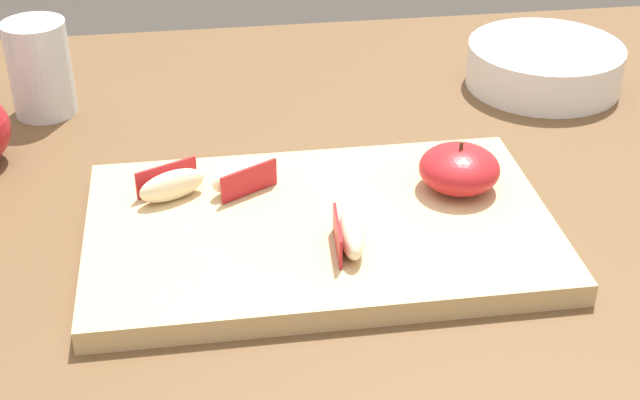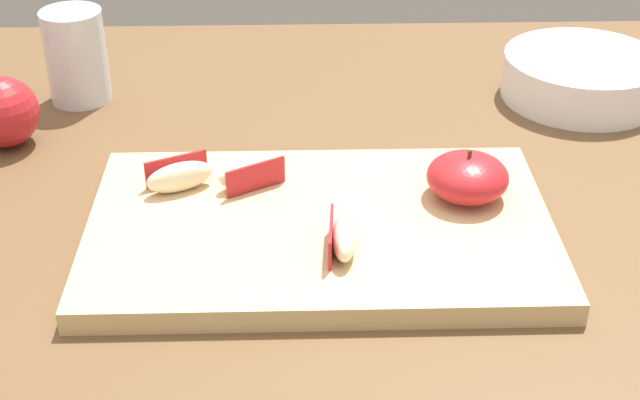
% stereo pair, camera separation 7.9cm
% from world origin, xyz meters
% --- Properties ---
extents(dining_table, '(1.45, 0.91, 0.73)m').
position_xyz_m(dining_table, '(0.00, 0.00, 0.64)').
color(dining_table, brown).
rests_on(dining_table, ground_plane).
extents(cutting_board, '(0.40, 0.25, 0.02)m').
position_xyz_m(cutting_board, '(0.07, -0.07, 0.74)').
color(cutting_board, tan).
rests_on(cutting_board, dining_table).
extents(apple_half_skin_up, '(0.07, 0.07, 0.05)m').
position_xyz_m(apple_half_skin_up, '(0.20, -0.03, 0.77)').
color(apple_half_skin_up, '#B21E23').
rests_on(apple_half_skin_up, cutting_board).
extents(apple_wedge_back, '(0.03, 0.06, 0.03)m').
position_xyz_m(apple_wedge_back, '(0.09, -0.12, 0.77)').
color(apple_wedge_back, beige).
rests_on(apple_wedge_back, cutting_board).
extents(apple_wedge_right, '(0.07, 0.05, 0.03)m').
position_xyz_m(apple_wedge_right, '(-0.06, -0.01, 0.77)').
color(apple_wedge_right, beige).
rests_on(apple_wedge_right, cutting_board).
extents(apple_wedge_middle, '(0.06, 0.05, 0.03)m').
position_xyz_m(apple_wedge_middle, '(0.01, -0.01, 0.77)').
color(apple_wedge_middle, beige).
rests_on(apple_wedge_middle, cutting_board).
extents(whole_apple_crimson, '(0.07, 0.07, 0.08)m').
position_xyz_m(whole_apple_crimson, '(-0.25, 0.12, 0.77)').
color(whole_apple_crimson, '#B21E23').
rests_on(whole_apple_crimson, dining_table).
extents(ceramic_fruit_bowl, '(0.18, 0.18, 0.05)m').
position_xyz_m(ceramic_fruit_bowl, '(0.38, 0.22, 0.76)').
color(ceramic_fruit_bowl, white).
rests_on(ceramic_fruit_bowl, dining_table).
extents(drinking_glass_water, '(0.07, 0.07, 0.10)m').
position_xyz_m(drinking_glass_water, '(-0.19, 0.23, 0.79)').
color(drinking_glass_water, silver).
rests_on(drinking_glass_water, dining_table).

